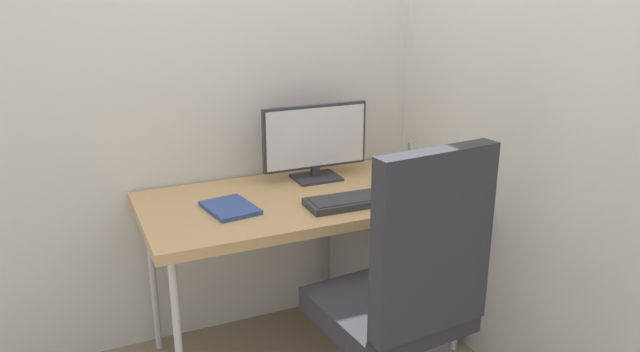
# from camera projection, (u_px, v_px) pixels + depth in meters

# --- Properties ---
(ground_plane) EXTENTS (8.00, 8.00, 0.00)m
(ground_plane) POSITION_uv_depth(u_px,v_px,m) (306.00, 348.00, 2.78)
(ground_plane) COLOR gray
(wall_back) EXTENTS (2.91, 0.04, 2.80)m
(wall_back) POSITION_uv_depth(u_px,v_px,m) (271.00, 31.00, 2.67)
(wall_back) COLOR silver
(wall_back) RESTS_ON ground_plane
(wall_side_right) EXTENTS (0.04, 2.23, 2.80)m
(wall_side_right) POSITION_uv_depth(u_px,v_px,m) (488.00, 36.00, 2.42)
(wall_side_right) COLOR silver
(wall_side_right) RESTS_ON ground_plane
(desk) EXTENTS (1.36, 0.69, 0.75)m
(desk) POSITION_uv_depth(u_px,v_px,m) (305.00, 205.00, 2.56)
(desk) COLOR tan
(desk) RESTS_ON ground_plane
(office_chair) EXTENTS (0.64, 0.65, 1.14)m
(office_chair) POSITION_uv_depth(u_px,v_px,m) (406.00, 289.00, 2.05)
(office_chair) COLOR black
(office_chair) RESTS_ON ground_plane
(filing_cabinet) EXTENTS (0.38, 0.55, 0.66)m
(filing_cabinet) POSITION_uv_depth(u_px,v_px,m) (391.00, 266.00, 2.84)
(filing_cabinet) COLOR gray
(filing_cabinet) RESTS_ON ground_plane
(monitor) EXTENTS (0.50, 0.16, 0.34)m
(monitor) POSITION_uv_depth(u_px,v_px,m) (315.00, 141.00, 2.70)
(monitor) COLOR #333338
(monitor) RESTS_ON desk
(keyboard) EXTENTS (0.46, 0.17, 0.03)m
(keyboard) POSITION_uv_depth(u_px,v_px,m) (361.00, 199.00, 2.45)
(keyboard) COLOR #333338
(keyboard) RESTS_ON desk
(mouse) EXTENTS (0.08, 0.11, 0.03)m
(mouse) POSITION_uv_depth(u_px,v_px,m) (444.00, 191.00, 2.54)
(mouse) COLOR #333338
(mouse) RESTS_ON desk
(pen_holder) EXTENTS (0.08, 0.08, 0.17)m
(pen_holder) POSITION_uv_depth(u_px,v_px,m) (411.00, 164.00, 2.81)
(pen_holder) COLOR gray
(pen_holder) RESTS_ON desk
(notebook) EXTENTS (0.21, 0.26, 0.02)m
(notebook) POSITION_uv_depth(u_px,v_px,m) (230.00, 208.00, 2.38)
(notebook) COLOR #334C8C
(notebook) RESTS_ON desk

